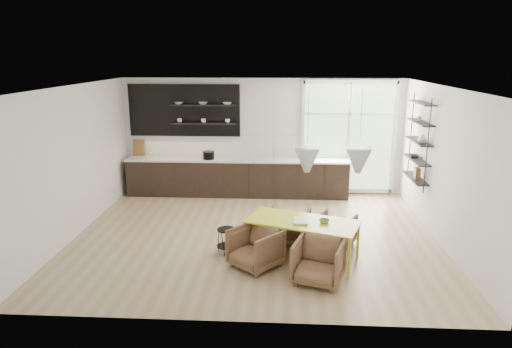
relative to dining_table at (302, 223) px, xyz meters
The scene contains 11 objects.
room 2.24m from the dining_table, 98.02° to the left, with size 7.02×6.01×2.91m.
kitchen_run 3.98m from the dining_table, 113.17° to the left, with size 5.54×0.69×2.75m.
right_shelving 3.43m from the dining_table, 40.69° to the left, with size 0.26×1.22×1.90m.
dining_table is the anchor object (origin of this frame).
armchair_back_left 0.81m from the dining_table, 104.82° to the left, with size 0.73×0.75×0.68m, color brown.
armchair_back_right 0.95m from the dining_table, 41.97° to the left, with size 0.64×0.66×0.60m, color brown.
armchair_front_left 0.93m from the dining_table, 153.85° to the right, with size 0.72×0.74×0.68m, color brown.
armchair_front_right 0.93m from the dining_table, 75.20° to the right, with size 0.73×0.75×0.68m, color brown.
wire_stool 1.39m from the dining_table, behind, with size 0.35×0.35×0.45m.
table_book 0.17m from the dining_table, 164.55° to the right, with size 0.25×0.34×0.03m, color white.
table_bowl 0.38m from the dining_table, ahead, with size 0.18×0.18×0.05m, color #537C46.
Camera 1 is at (0.49, -8.37, 3.47)m, focal length 32.00 mm.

